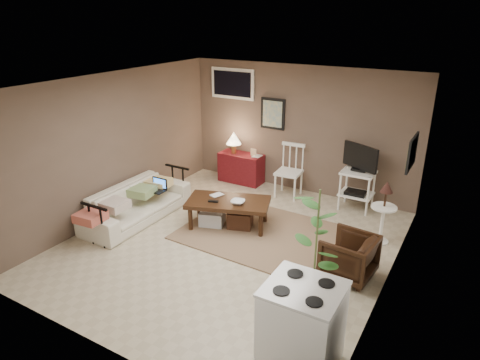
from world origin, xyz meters
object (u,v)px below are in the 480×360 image
Objects in this scene: potted_plant at (316,245)px; side_table at (384,205)px; tv_stand at (358,176)px; sofa at (136,198)px; stove at (302,327)px; red_console at (240,165)px; coffee_table at (228,211)px; armchair at (349,254)px; spindle_chair at (289,172)px.

side_table is at bearing 79.54° from potted_plant.
potted_plant is at bearing -83.74° from tv_stand.
stove is (3.63, -1.62, 0.07)m from sofa.
potted_plant is (2.74, -3.00, 0.45)m from red_console.
tv_stand reaches higher than coffee_table.
potted_plant reaches higher than stove.
armchair is at bearing 91.84° from stove.
spindle_chair is 1.07× the size of stove.
spindle_chair reaches higher than coffee_table.
sofa is 2.00× the size of spindle_chair.
spindle_chair is 0.84× the size of tv_stand.
coffee_table is 0.96× the size of potted_plant.
sofa is 2.83m from spindle_chair.
side_table is (3.74, 1.26, 0.23)m from sofa.
stove reaches higher than armchair.
red_console is at bearing -121.45° from armchair.
armchair is at bearing -76.47° from tv_stand.
side_table is 1.54× the size of armchair.
sofa reaches higher than armchair.
red_console is 1.16m from spindle_chair.
spindle_chair is 2.16m from side_table.
coffee_table is 1.46× the size of side_table.
potted_plant reaches higher than sofa.
potted_plant reaches higher than coffee_table.
stove is (1.83, -3.80, -0.01)m from spindle_chair.
spindle_chair is (1.80, 2.19, 0.08)m from sofa.
armchair is at bearing -98.41° from side_table.
red_console is at bearing 126.95° from stove.
spindle_chair is at bearing 154.43° from side_table.
tv_stand reaches higher than sofa.
red_console is 1.04× the size of side_table.
tv_stand is 1.18m from side_table.
potted_plant reaches higher than red_console.
spindle_chair is at bearing -133.48° from armchair.
side_table is at bearing -55.50° from tv_stand.
red_console is 4.08m from potted_plant.
red_console is at bearing -15.48° from sofa.
side_table is (3.09, -1.09, 0.26)m from red_console.
side_table reaches higher than armchair.
armchair is at bearing -87.72° from sofa.
spindle_chair is at bearing 119.25° from potted_plant.
stove is at bearing -53.05° from red_console.
side_table is (0.67, -0.97, -0.01)m from tv_stand.
tv_stand is at bearing -53.98° from sofa.
red_console is 2.44m from tv_stand.
sofa is 3.80m from tv_stand.
armchair is 0.43× the size of potted_plant.
tv_stand is 0.78× the size of potted_plant.
sofa is 3.47m from potted_plant.
red_console is at bearing 172.17° from spindle_chair.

